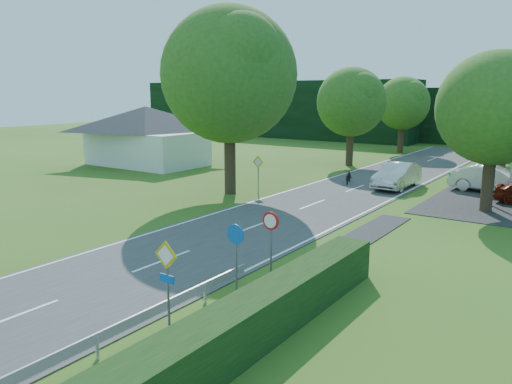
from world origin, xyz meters
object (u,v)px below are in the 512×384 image
Objects in this scene: moving_car at (397,175)px; motorcycle at (349,176)px; streetlight at (491,127)px; parked_car_silver_a at (493,179)px.

moving_car is 3.43m from motorcycle.
streetlight reaches higher than moving_car.
moving_car reaches higher than motorcycle.
motorcycle is 9.28m from parked_car_silver_a.
streetlight reaches higher than motorcycle.
motorcycle is at bearing -175.46° from moving_car.
moving_car is 5.95m from parked_car_silver_a.
parked_car_silver_a reaches higher than moving_car.
streetlight is 4.15× the size of motorcycle.
motorcycle is 0.37× the size of parked_car_silver_a.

